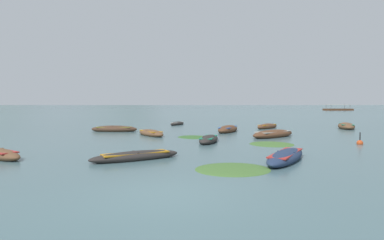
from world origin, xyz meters
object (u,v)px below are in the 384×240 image
rowboat_5 (151,133)px  rowboat_9 (209,139)px  rowboat_3 (114,129)px  rowboat_4 (228,129)px  rowboat_8 (136,156)px  ferry_0 (338,109)px  rowboat_1 (286,157)px  rowboat_2 (267,126)px  rowboat_0 (273,134)px  mooring_buoy (360,143)px  rowboat_7 (177,124)px  rowboat_6 (346,126)px

rowboat_5 → rowboat_9: rowboat_5 is taller
rowboat_3 → rowboat_4: 9.95m
rowboat_4 → rowboat_8: 14.40m
rowboat_3 → ferry_0: 110.03m
rowboat_9 → ferry_0: 112.12m
rowboat_1 → rowboat_4: size_ratio=0.97×
rowboat_2 → rowboat_5: bearing=-140.4°
rowboat_3 → rowboat_5: rowboat_3 is taller
rowboat_0 → rowboat_9: bearing=-141.6°
rowboat_4 → ferry_0: bearing=66.0°
rowboat_8 → rowboat_9: rowboat_9 is taller
rowboat_3 → rowboat_8: 14.20m
rowboat_1 → ferry_0: bearing=69.8°
rowboat_8 → mooring_buoy: (11.73, 6.29, -0.06)m
rowboat_5 → rowboat_7: rowboat_5 is taller
rowboat_7 → mooring_buoy: bearing=-49.1°
rowboat_7 → rowboat_6: bearing=-10.2°
rowboat_0 → rowboat_3: bearing=167.5°
rowboat_0 → rowboat_2: 7.95m
rowboat_0 → rowboat_7: (-9.07, 11.93, -0.05)m
rowboat_9 → ferry_0: bearing=67.0°
rowboat_3 → mooring_buoy: (17.65, -6.61, -0.11)m
rowboat_8 → rowboat_1: bearing=4.5°
rowboat_4 → rowboat_1: bearing=-79.9°
rowboat_0 → rowboat_8: (-7.26, -9.99, -0.05)m
rowboat_0 → rowboat_8: 12.35m
rowboat_1 → rowboat_4: bearing=100.1°
rowboat_4 → rowboat_9: size_ratio=1.28×
rowboat_5 → mooring_buoy: 14.04m
mooring_buoy → rowboat_5: bearing=165.3°
rowboat_5 → rowboat_0: bearing=0.8°
rowboat_0 → rowboat_1: bearing=-95.4°
rowboat_5 → rowboat_7: 12.05m
rowboat_0 → rowboat_6: rowboat_6 is taller
rowboat_5 → rowboat_8: bearing=-79.3°
rowboat_5 → rowboat_8: 10.04m
rowboat_5 → mooring_buoy: mooring_buoy is taller
ferry_0 → mooring_buoy: 109.03m
rowboat_4 → rowboat_8: (-3.99, -13.83, -0.07)m
rowboat_4 → rowboat_9: 7.53m
rowboat_3 → mooring_buoy: bearing=-20.5°
rowboat_1 → mooring_buoy: (5.37, 5.80, -0.08)m
rowboat_0 → mooring_buoy: 5.79m
rowboat_8 → mooring_buoy: mooring_buoy is taller
rowboat_4 → rowboat_5: size_ratio=1.31×
rowboat_0 → rowboat_2: rowboat_0 is taller
rowboat_6 → rowboat_7: 17.71m
rowboat_2 → rowboat_7: size_ratio=1.07×
rowboat_2 → rowboat_5: (-9.73, -8.06, -0.01)m
rowboat_5 → rowboat_2: bearing=39.6°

